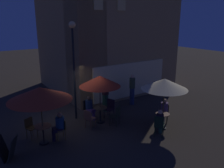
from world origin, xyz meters
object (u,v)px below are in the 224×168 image
patio_umbrella_0 (40,94)px  patio_umbrella_1 (100,81)px  cafe_chair_7 (164,112)px  cafe_table_1 (100,112)px  cafe_chair_2 (89,117)px  patron_seated_3 (164,109)px  menu_sandwich_board (7,149)px  cafe_chair_1 (62,127)px  cafe_chair_6 (159,125)px  cafe_table_2 (162,118)px  cafe_chair_4 (110,107)px  patron_seated_0 (59,124)px  cafe_chair_5 (88,107)px  cafe_chair_0 (30,126)px  patron_seated_1 (90,106)px  cafe_chair_3 (116,114)px  patron_standing_5 (132,90)px  patron_standing_4 (105,95)px  cafe_table_0 (43,131)px  street_lamp_near_corner (73,54)px  patio_umbrella_2 (165,84)px  patron_seated_2 (160,121)px

patio_umbrella_0 → patio_umbrella_1: (2.95, 0.41, -0.04)m
cafe_chair_7 → cafe_table_1: bearing=-69.8°
cafe_chair_2 → patron_seated_3: size_ratio=0.74×
menu_sandwich_board → patron_seated_3: 6.98m
cafe_table_1 → patron_seated_3: (2.53, -1.77, 0.15)m
cafe_chair_1 → cafe_chair_6: (3.45, -2.18, 0.05)m
cafe_table_2 → cafe_chair_6: bearing=-145.3°
cafe_chair_4 → cafe_table_2: bearing=93.8°
patio_umbrella_1 → patron_seated_0: (-2.30, -0.47, -1.40)m
cafe_chair_2 → cafe_chair_5: (0.50, 1.05, 0.04)m
patio_umbrella_0 → patron_seated_0: bearing=-5.6°
cafe_chair_0 → patron_seated_1: bearing=74.2°
cafe_chair_3 → patron_seated_3: (2.09, -1.04, 0.10)m
cafe_chair_3 → patron_seated_3: size_ratio=0.82×
cafe_chair_5 → patron_standing_5: patron_standing_5 is taller
patron_standing_4 → cafe_chair_2: bearing=151.3°
cafe_chair_0 → patio_umbrella_1: bearing=62.5°
patio_umbrella_1 → cafe_chair_6: patio_umbrella_1 is taller
cafe_chair_4 → cafe_chair_7: bearing=110.3°
cafe_table_2 → cafe_chair_1: (-4.17, 1.68, 0.03)m
patio_umbrella_0 → patron_seated_3: size_ratio=2.05×
patron_seated_1 → cafe_table_0: bearing=-87.2°
cafe_chair_0 → cafe_chair_1: (1.08, -0.85, -0.01)m
street_lamp_near_corner → cafe_chair_1: size_ratio=5.56×
patio_umbrella_2 → patron_seated_3: (0.52, 0.40, -1.45)m
cafe_chair_6 → cafe_table_1: bearing=81.0°
cafe_chair_4 → patron_seated_2: bearing=79.8°
patio_umbrella_0 → cafe_chair_1: 1.78m
cafe_table_1 → patron_standing_4: 1.55m
cafe_table_2 → patron_seated_1: size_ratio=0.61×
patio_umbrella_2 → cafe_chair_5: (-2.27, 2.96, -1.55)m
cafe_table_1 → cafe_chair_4: bearing=22.5°
street_lamp_near_corner → cafe_table_0: 3.81m
cafe_chair_1 → cafe_chair_3: (2.60, -0.25, 0.05)m
patio_umbrella_2 → cafe_chair_7: 1.80m
patio_umbrella_2 → cafe_chair_6: 1.78m
cafe_chair_3 → cafe_chair_4: 1.11m
cafe_chair_2 → patron_seated_1: 1.07m
cafe_table_1 → patron_seated_3: size_ratio=0.65×
cafe_chair_2 → cafe_chair_7: (3.40, -1.42, -0.02)m
patio_umbrella_0 → patron_seated_1: size_ratio=2.07×
patron_seated_1 → patron_standing_4: bearing=92.6°
patio_umbrella_1 → cafe_chair_4: 1.76m
patron_seated_0 → patron_standing_5: patron_standing_5 is taller
cafe_chair_1 → patron_seated_0: patron_seated_0 is taller
menu_sandwich_board → patron_seated_1: patron_seated_1 is taller
cafe_chair_2 → cafe_chair_4: size_ratio=0.96×
menu_sandwich_board → cafe_table_2: bearing=21.9°
patio_umbrella_1 → patron_standing_4: 1.93m
cafe_table_0 → cafe_chair_3: cafe_chair_3 is taller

